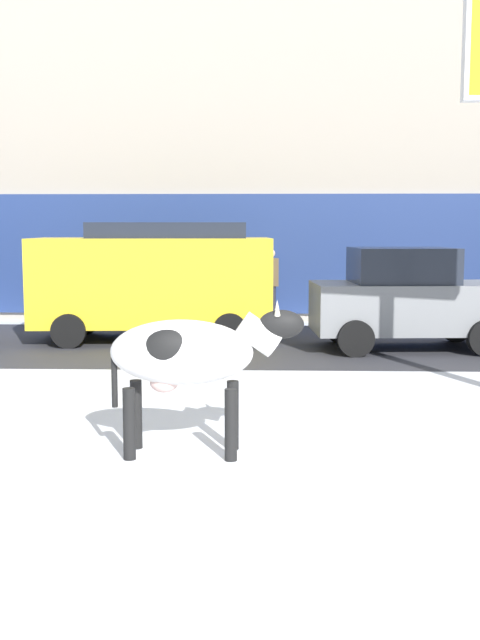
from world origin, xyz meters
name	(u,v)px	position (x,y,z in m)	size (l,w,h in m)	color
ground_plane	(287,494)	(0.00, 0.00, 0.00)	(120.00, 120.00, 0.00)	white
road_strip	(276,344)	(0.00, 8.47, 0.00)	(60.00, 5.60, 0.01)	#333338
building_facade	(274,66)	(0.00, 15.07, 6.48)	(44.00, 6.10, 13.00)	#A39989
cow_holstein	(187,355)	(-0.95, 1.11, 1.00)	(1.89, 0.61, 1.54)	silver
car_yellow_van	(154,278)	(-2.39, 8.88, 1.24)	(4.72, 2.36, 2.32)	gold
car_grey_hatchback	(408,299)	(2.40, 7.95, 0.93)	(3.61, 2.12, 1.86)	slate
pedestrian_far_left	(271,286)	(-0.08, 11.57, 0.88)	(0.36, 0.24, 1.73)	#282833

